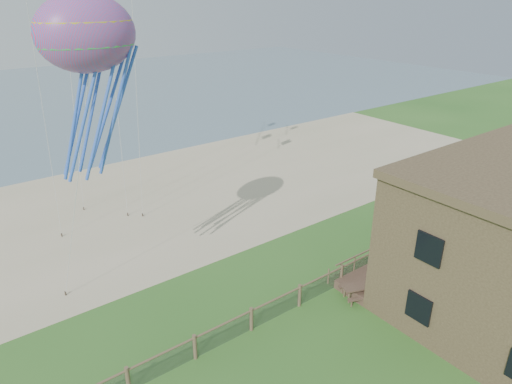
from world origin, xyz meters
The scene contains 6 objects.
sand_beach centered at (0.00, 22.00, 0.00)m, with size 72.00×20.00×0.02m, color tan.
ocean centered at (0.00, 66.00, 0.00)m, with size 160.00×68.00×0.02m, color slate.
chainlink_fence centered at (0.00, 6.00, 0.55)m, with size 36.20×0.20×1.25m, color brown, non-canonical shape.
motel_deck centered at (13.00, 5.00, 0.25)m, with size 15.00×2.00×0.50m, color brown.
picnic_table centered at (5.95, 4.60, 0.40)m, with size 1.90×1.44×0.80m, color brown, non-canonical shape.
octopus_kite centered at (-4.16, 10.97, 11.09)m, with size 3.72×2.63×7.67m, color #FF285B, non-canonical shape.
Camera 1 is at (-10.05, -7.68, 14.48)m, focal length 32.00 mm.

